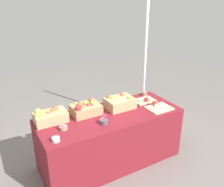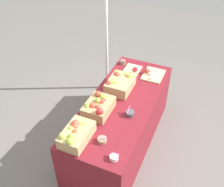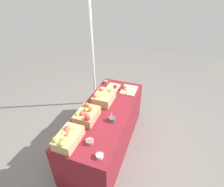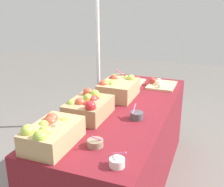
{
  "view_description": "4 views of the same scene",
  "coord_description": "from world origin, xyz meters",
  "px_view_note": "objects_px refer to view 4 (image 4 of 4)",
  "views": [
    {
      "loc": [
        -1.36,
        -2.41,
        2.2
      ],
      "look_at": [
        0.07,
        0.08,
        0.99
      ],
      "focal_mm": 38.09,
      "sensor_mm": 36.0,
      "label": 1
    },
    {
      "loc": [
        -2.26,
        -0.86,
        2.81
      ],
      "look_at": [
        -0.18,
        0.05,
        0.98
      ],
      "focal_mm": 42.82,
      "sensor_mm": 36.0,
      "label": 2
    },
    {
      "loc": [
        -1.96,
        -0.8,
        2.43
      ],
      "look_at": [
        0.19,
        -0.04,
        0.94
      ],
      "focal_mm": 28.29,
      "sensor_mm": 36.0,
      "label": 3
    },
    {
      "loc": [
        -2.01,
        -0.68,
        1.6
      ],
      "look_at": [
        -0.15,
        0.03,
        0.9
      ],
      "focal_mm": 44.85,
      "sensor_mm": 36.0,
      "label": 4
    }
  ],
  "objects_px": {
    "sample_bowl_mid": "(117,162)",
    "apple_crate_right": "(118,88)",
    "sample_bowl_near": "(95,143)",
    "tent_pole": "(98,43)",
    "sample_bowl_far": "(136,115)",
    "apple_crate_middle": "(89,106)",
    "sample_bowl_extra": "(120,76)",
    "cutting_board_back": "(133,82)",
    "apple_crate_left": "(52,133)",
    "cutting_board_front": "(160,84)"
  },
  "relations": [
    {
      "from": "apple_crate_left",
      "to": "apple_crate_middle",
      "type": "relative_size",
      "value": 1.05
    },
    {
      "from": "apple_crate_middle",
      "to": "tent_pole",
      "type": "bearing_deg",
      "value": 20.72
    },
    {
      "from": "apple_crate_right",
      "to": "sample_bowl_mid",
      "type": "distance_m",
      "value": 1.09
    },
    {
      "from": "apple_crate_left",
      "to": "sample_bowl_extra",
      "type": "xyz_separation_m",
      "value": [
        1.51,
        0.09,
        -0.05
      ]
    },
    {
      "from": "cutting_board_front",
      "to": "sample_bowl_near",
      "type": "xyz_separation_m",
      "value": [
        -1.32,
        0.12,
        0.0
      ]
    },
    {
      "from": "sample_bowl_mid",
      "to": "apple_crate_right",
      "type": "bearing_deg",
      "value": 19.46
    },
    {
      "from": "cutting_board_front",
      "to": "sample_bowl_far",
      "type": "bearing_deg",
      "value": 179.89
    },
    {
      "from": "apple_crate_right",
      "to": "apple_crate_left",
      "type": "bearing_deg",
      "value": 174.96
    },
    {
      "from": "cutting_board_back",
      "to": "tent_pole",
      "type": "distance_m",
      "value": 0.77
    },
    {
      "from": "cutting_board_front",
      "to": "cutting_board_back",
      "type": "relative_size",
      "value": 1.06
    },
    {
      "from": "cutting_board_back",
      "to": "tent_pole",
      "type": "height_order",
      "value": "tent_pole"
    },
    {
      "from": "tent_pole",
      "to": "sample_bowl_near",
      "type": "bearing_deg",
      "value": -157.05
    },
    {
      "from": "cutting_board_back",
      "to": "apple_crate_middle",
      "type": "bearing_deg",
      "value": 175.43
    },
    {
      "from": "cutting_board_front",
      "to": "sample_bowl_far",
      "type": "height_order",
      "value": "sample_bowl_far"
    },
    {
      "from": "sample_bowl_far",
      "to": "sample_bowl_extra",
      "type": "relative_size",
      "value": 1.01
    },
    {
      "from": "sample_bowl_near",
      "to": "apple_crate_middle",
      "type": "bearing_deg",
      "value": 29.98
    },
    {
      "from": "sample_bowl_near",
      "to": "sample_bowl_far",
      "type": "bearing_deg",
      "value": -14.46
    },
    {
      "from": "sample_bowl_mid",
      "to": "tent_pole",
      "type": "height_order",
      "value": "tent_pole"
    },
    {
      "from": "sample_bowl_near",
      "to": "cutting_board_back",
      "type": "bearing_deg",
      "value": 6.67
    },
    {
      "from": "apple_crate_left",
      "to": "apple_crate_right",
      "type": "relative_size",
      "value": 1.03
    },
    {
      "from": "sample_bowl_near",
      "to": "tent_pole",
      "type": "distance_m",
      "value": 1.88
    },
    {
      "from": "sample_bowl_extra",
      "to": "cutting_board_front",
      "type": "bearing_deg",
      "value": -103.06
    },
    {
      "from": "sample_bowl_near",
      "to": "tent_pole",
      "type": "xyz_separation_m",
      "value": [
        1.71,
        0.72,
        0.3
      ]
    },
    {
      "from": "apple_crate_right",
      "to": "cutting_board_back",
      "type": "distance_m",
      "value": 0.43
    },
    {
      "from": "apple_crate_right",
      "to": "cutting_board_front",
      "type": "relative_size",
      "value": 1.15
    },
    {
      "from": "sample_bowl_near",
      "to": "sample_bowl_far",
      "type": "relative_size",
      "value": 0.93
    },
    {
      "from": "sample_bowl_extra",
      "to": "tent_pole",
      "type": "distance_m",
      "value": 0.56
    },
    {
      "from": "apple_crate_middle",
      "to": "sample_bowl_near",
      "type": "distance_m",
      "value": 0.45
    },
    {
      "from": "cutting_board_back",
      "to": "sample_bowl_near",
      "type": "height_order",
      "value": "sample_bowl_near"
    },
    {
      "from": "sample_bowl_mid",
      "to": "sample_bowl_far",
      "type": "relative_size",
      "value": 0.93
    },
    {
      "from": "apple_crate_middle",
      "to": "sample_bowl_extra",
      "type": "bearing_deg",
      "value": 6.53
    },
    {
      "from": "cutting_board_back",
      "to": "sample_bowl_extra",
      "type": "height_order",
      "value": "sample_bowl_extra"
    },
    {
      "from": "sample_bowl_near",
      "to": "sample_bowl_mid",
      "type": "bearing_deg",
      "value": -127.81
    },
    {
      "from": "apple_crate_left",
      "to": "sample_bowl_far",
      "type": "distance_m",
      "value": 0.67
    },
    {
      "from": "apple_crate_left",
      "to": "sample_bowl_extra",
      "type": "relative_size",
      "value": 3.75
    },
    {
      "from": "apple_crate_right",
      "to": "sample_bowl_far",
      "type": "height_order",
      "value": "apple_crate_right"
    },
    {
      "from": "cutting_board_back",
      "to": "tent_pole",
      "type": "relative_size",
      "value": 0.15
    },
    {
      "from": "apple_crate_right",
      "to": "sample_bowl_near",
      "type": "height_order",
      "value": "apple_crate_right"
    },
    {
      "from": "cutting_board_front",
      "to": "sample_bowl_mid",
      "type": "distance_m",
      "value": 1.48
    },
    {
      "from": "sample_bowl_mid",
      "to": "sample_bowl_extra",
      "type": "relative_size",
      "value": 0.94
    },
    {
      "from": "sample_bowl_mid",
      "to": "cutting_board_back",
      "type": "bearing_deg",
      "value": 13.44
    },
    {
      "from": "apple_crate_left",
      "to": "apple_crate_right",
      "type": "height_order",
      "value": "apple_crate_right"
    },
    {
      "from": "cutting_board_back",
      "to": "sample_bowl_extra",
      "type": "distance_m",
      "value": 0.23
    },
    {
      "from": "apple_crate_middle",
      "to": "sample_bowl_far",
      "type": "bearing_deg",
      "value": -76.6
    },
    {
      "from": "apple_crate_middle",
      "to": "sample_bowl_extra",
      "type": "distance_m",
      "value": 1.05
    },
    {
      "from": "apple_crate_right",
      "to": "cutting_board_back",
      "type": "xyz_separation_m",
      "value": [
        0.42,
        -0.02,
        -0.06
      ]
    },
    {
      "from": "sample_bowl_extra",
      "to": "tent_pole",
      "type": "bearing_deg",
      "value": 53.83
    },
    {
      "from": "apple_crate_middle",
      "to": "sample_bowl_extra",
      "type": "xyz_separation_m",
      "value": [
        1.04,
        0.12,
        -0.05
      ]
    },
    {
      "from": "sample_bowl_far",
      "to": "tent_pole",
      "type": "xyz_separation_m",
      "value": [
        1.24,
        0.85,
        0.29
      ]
    },
    {
      "from": "sample_bowl_far",
      "to": "cutting_board_back",
      "type": "bearing_deg",
      "value": 18.31
    }
  ]
}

